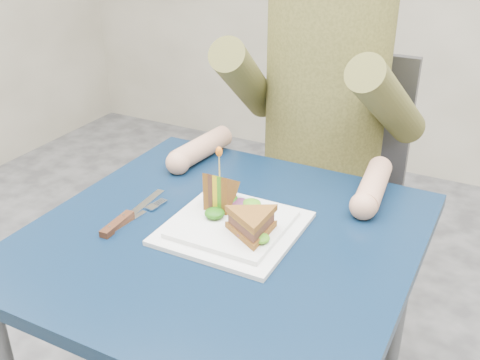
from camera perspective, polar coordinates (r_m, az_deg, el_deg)
The scene contains 12 objects.
table at distance 1.18m, azimuth -1.69°, elevation -8.63°, with size 0.75×0.75×0.73m.
chair at distance 1.78m, azimuth 9.00°, elevation -0.08°, with size 0.42×0.40×0.93m.
diner at distance 1.54m, azimuth 8.60°, elevation 10.67°, with size 0.54×0.59×0.74m.
plate at distance 1.14m, azimuth -0.71°, elevation -4.75°, with size 0.26×0.26×0.02m.
sandwich_flat at distance 1.08m, azimuth 1.23°, elevation -4.44°, with size 0.16×0.16×0.05m.
sandwich_upright at distance 1.18m, azimuth -2.06°, elevation -1.20°, with size 0.08×0.12×0.12m.
fork at distance 1.21m, azimuth -10.58°, elevation -3.76°, with size 0.04×0.18×0.01m.
knife at distance 1.20m, azimuth -11.81°, elevation -3.98°, with size 0.03×0.22×0.02m.
toothpick at distance 1.15m, azimuth -2.12°, elevation 1.62°, with size 0.00×0.00×0.06m, color tan.
toothpick_frill at distance 1.14m, azimuth -2.14°, elevation 2.89°, with size 0.01×0.01×0.02m, color orange.
lettuce_spill at distance 1.14m, azimuth -0.26°, elevation -3.67°, with size 0.15×0.13×0.02m, color #337A14, non-canonical shape.
onion_ring at distance 1.13m, azimuth 0.07°, elevation -3.68°, with size 0.04×0.04×0.01m, color #9E4C7A.
Camera 1 is at (0.47, -0.84, 1.34)m, focal length 42.00 mm.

